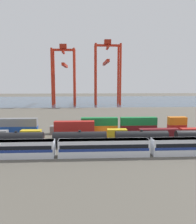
# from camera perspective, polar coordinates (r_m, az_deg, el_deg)

# --- Properties ---
(ground_plane) EXTENTS (420.00, 420.00, 0.00)m
(ground_plane) POSITION_cam_1_polar(r_m,az_deg,el_deg) (113.21, -0.09, -1.05)
(ground_plane) COLOR #5B564C
(harbour_water) EXTENTS (400.00, 110.00, 0.01)m
(harbour_water) POSITION_cam_1_polar(r_m,az_deg,el_deg) (204.53, -1.45, 2.88)
(harbour_water) COLOR #384C60
(harbour_water) RESTS_ON ground_plane
(passenger_train) EXTENTS (64.29, 3.14, 3.90)m
(passenger_train) POSITION_cam_1_polar(r_m,az_deg,el_deg) (53.47, 1.47, -8.69)
(passenger_train) COLOR silver
(passenger_train) RESTS_ON ground_plane
(freight_tank_row) EXTENTS (63.79, 2.85, 4.31)m
(freight_tank_row) POSITION_cam_1_polar(r_m,az_deg,el_deg) (61.68, 3.21, -6.58)
(freight_tank_row) COLOR #232326
(freight_tank_row) RESTS_ON ground_plane
(shipping_container_1) EXTENTS (6.04, 2.44, 2.60)m
(shipping_container_1) POSITION_cam_1_polar(r_m,az_deg,el_deg) (72.23, -16.30, -5.35)
(shipping_container_1) COLOR gold
(shipping_container_1) RESTS_ON ground_plane
(shipping_container_2) EXTENTS (12.10, 2.44, 2.60)m
(shipping_container_2) POSITION_cam_1_polar(r_m,az_deg,el_deg) (70.41, -5.88, -5.41)
(shipping_container_2) COLOR #AD211C
(shipping_container_2) RESTS_ON ground_plane
(shipping_container_3) EXTENTS (12.10, 2.44, 2.60)m
(shipping_container_3) POSITION_cam_1_polar(r_m,az_deg,el_deg) (69.87, -5.91, -3.34)
(shipping_container_3) COLOR #AD211C
(shipping_container_3) RESTS_ON shipping_container_2
(shipping_container_4) EXTENTS (6.04, 2.44, 2.60)m
(shipping_container_4) POSITION_cam_1_polar(r_m,az_deg,el_deg) (70.97, 4.72, -5.29)
(shipping_container_4) COLOR gold
(shipping_container_4) RESTS_ON ground_plane
(shipping_container_5) EXTENTS (12.10, 2.44, 2.60)m
(shipping_container_5) POSITION_cam_1_polar(r_m,az_deg,el_deg) (73.86, 14.82, -5.01)
(shipping_container_5) COLOR maroon
(shipping_container_5) RESTS_ON ground_plane
(shipping_container_9) EXTENTS (12.10, 2.44, 2.60)m
(shipping_container_9) POSITION_cam_1_polar(r_m,az_deg,el_deg) (79.62, -19.07, -4.27)
(shipping_container_9) COLOR #1C4299
(shipping_container_9) RESTS_ON ground_plane
(shipping_container_10) EXTENTS (12.10, 2.44, 2.60)m
(shipping_container_10) POSITION_cam_1_polar(r_m,az_deg,el_deg) (79.14, -19.15, -2.42)
(shipping_container_10) COLOR slate
(shipping_container_10) RESTS_ON shipping_container_9
(shipping_container_11) EXTENTS (6.04, 2.44, 2.60)m
(shipping_container_11) POSITION_cam_1_polar(r_m,az_deg,el_deg) (77.04, -9.55, -4.34)
(shipping_container_11) COLOR slate
(shipping_container_11) RESTS_ON ground_plane
(shipping_container_12) EXTENTS (12.10, 2.44, 2.60)m
(shipping_container_12) POSITION_cam_1_polar(r_m,az_deg,el_deg) (76.68, 0.33, -4.29)
(shipping_container_12) COLOR orange
(shipping_container_12) RESTS_ON ground_plane
(shipping_container_13) EXTENTS (12.10, 2.44, 2.60)m
(shipping_container_13) POSITION_cam_1_polar(r_m,az_deg,el_deg) (76.18, 0.33, -2.37)
(shipping_container_13) COLOR #197538
(shipping_container_13) RESTS_ON shipping_container_12
(shipping_container_14) EXTENTS (12.10, 2.44, 2.60)m
(shipping_container_14) POSITION_cam_1_polar(r_m,az_deg,el_deg) (78.57, 10.02, -4.11)
(shipping_container_14) COLOR maroon
(shipping_container_14) RESTS_ON ground_plane
(shipping_container_15) EXTENTS (12.10, 2.44, 2.60)m
(shipping_container_15) POSITION_cam_1_polar(r_m,az_deg,el_deg) (78.08, 10.07, -2.24)
(shipping_container_15) COLOR #197538
(shipping_container_15) RESTS_ON shipping_container_14
(shipping_container_16) EXTENTS (6.04, 2.44, 2.60)m
(shipping_container_16) POSITION_cam_1_polar(r_m,az_deg,el_deg) (82.56, 19.01, -3.85)
(shipping_container_16) COLOR #AD211C
(shipping_container_16) RESTS_ON ground_plane
(shipping_container_17) EXTENTS (6.04, 2.44, 2.60)m
(shipping_container_17) POSITION_cam_1_polar(r_m,az_deg,el_deg) (82.10, 19.09, -2.07)
(shipping_container_17) COLOR orange
(shipping_container_17) RESTS_ON shipping_container_16
(gantry_crane_west) EXTENTS (17.08, 33.83, 43.29)m
(gantry_crane_west) POSITION_cam_1_polar(r_m,az_deg,el_deg) (172.54, -8.47, 10.50)
(gantry_crane_west) COLOR red
(gantry_crane_west) RESTS_ON ground_plane
(gantry_crane_central) EXTENTS (19.07, 40.35, 46.63)m
(gantry_crane_central) POSITION_cam_1_polar(r_m,az_deg,el_deg) (173.51, 2.26, 11.27)
(gantry_crane_central) COLOR red
(gantry_crane_central) RESTS_ON ground_plane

